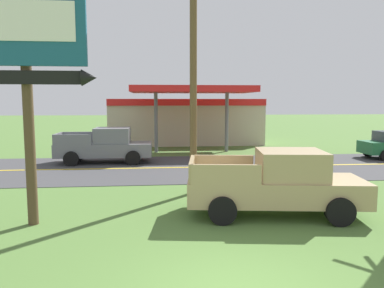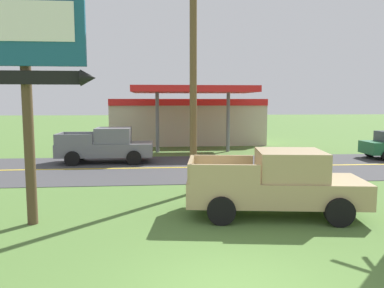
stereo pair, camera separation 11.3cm
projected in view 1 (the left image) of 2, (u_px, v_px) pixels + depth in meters
The scene contains 7 objects.
road_asphalt at pixel (183, 168), 19.50m from camera, with size 140.00×8.00×0.02m, color #3D3D3F.
road_centre_line at pixel (183, 167), 19.50m from camera, with size 126.00×0.20×0.01m, color gold.
motel_sign at pixel (27, 58), 9.92m from camera, with size 3.51×0.54×6.48m.
utility_pole at pixel (193, 51), 13.54m from camera, with size 1.89×0.26×9.82m.
gas_station at pixel (185, 119), 31.06m from camera, with size 12.00×11.50×4.40m.
pickup_tan_parked_on_lawn at pixel (277, 183), 11.33m from camera, with size 5.42×2.76×1.96m.
pickup_grey_on_road at pixel (106, 146), 20.97m from camera, with size 5.20×2.24×1.96m.
Camera 1 is at (-1.38, -6.19, 3.41)m, focal length 35.34 mm.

